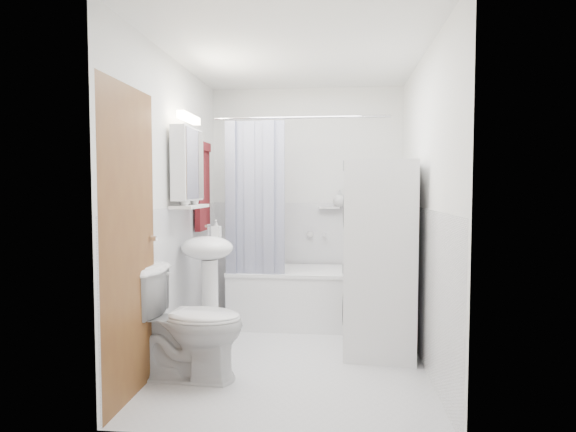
# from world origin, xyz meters

# --- Properties ---
(floor) EXTENTS (2.60, 2.60, 0.00)m
(floor) POSITION_xyz_m (0.00, 0.00, 0.00)
(floor) COLOR silver
(floor) RESTS_ON ground
(room_walls) EXTENTS (2.60, 2.60, 2.60)m
(room_walls) POSITION_xyz_m (0.00, 0.00, 1.49)
(room_walls) COLOR white
(room_walls) RESTS_ON ground
(wainscot) EXTENTS (1.98, 2.58, 2.58)m
(wainscot) POSITION_xyz_m (0.00, 0.29, 0.60)
(wainscot) COLOR white
(wainscot) RESTS_ON ground
(door) EXTENTS (0.05, 2.00, 2.00)m
(door) POSITION_xyz_m (-0.95, -0.55, 1.00)
(door) COLOR brown
(door) RESTS_ON ground
(bathtub) EXTENTS (1.44, 0.68, 0.55)m
(bathtub) POSITION_xyz_m (-0.00, 0.92, 0.30)
(bathtub) COLOR white
(bathtub) RESTS_ON ground
(tub_spout) EXTENTS (0.04, 0.12, 0.04)m
(tub_spout) POSITION_xyz_m (0.20, 1.25, 0.87)
(tub_spout) COLOR silver
(tub_spout) RESTS_ON room_walls
(curtain_rod) EXTENTS (1.62, 0.02, 0.02)m
(curtain_rod) POSITION_xyz_m (-0.00, 0.64, 2.00)
(curtain_rod) COLOR silver
(curtain_rod) RESTS_ON room_walls
(shower_curtain) EXTENTS (0.55, 0.02, 1.45)m
(shower_curtain) POSITION_xyz_m (-0.44, 0.64, 1.25)
(shower_curtain) COLOR #131844
(shower_curtain) RESTS_ON curtain_rod
(sink) EXTENTS (0.44, 0.37, 1.04)m
(sink) POSITION_xyz_m (-0.75, 0.14, 0.70)
(sink) COLOR white
(sink) RESTS_ON ground
(medicine_cabinet) EXTENTS (0.13, 0.50, 0.71)m
(medicine_cabinet) POSITION_xyz_m (-0.90, 0.10, 1.57)
(medicine_cabinet) COLOR white
(medicine_cabinet) RESTS_ON room_walls
(shelf) EXTENTS (0.18, 0.54, 0.02)m
(shelf) POSITION_xyz_m (-0.89, 0.10, 1.20)
(shelf) COLOR silver
(shelf) RESTS_ON room_walls
(shower_caddy) EXTENTS (0.22, 0.06, 0.02)m
(shower_caddy) POSITION_xyz_m (0.25, 1.24, 1.15)
(shower_caddy) COLOR silver
(shower_caddy) RESTS_ON room_walls
(towel) EXTENTS (0.07, 0.35, 0.84)m
(towel) POSITION_xyz_m (-0.94, 0.65, 1.38)
(towel) COLOR maroon
(towel) RESTS_ON room_walls
(washer_dryer) EXTENTS (0.61, 0.61, 1.57)m
(washer_dryer) POSITION_xyz_m (0.68, 0.12, 0.79)
(washer_dryer) COLOR white
(washer_dryer) RESTS_ON ground
(toilet) EXTENTS (0.83, 0.50, 0.79)m
(toilet) POSITION_xyz_m (-0.72, -0.52, 0.39)
(toilet) COLOR white
(toilet) RESTS_ON ground
(soap_pump) EXTENTS (0.08, 0.17, 0.08)m
(soap_pump) POSITION_xyz_m (-0.71, 0.25, 0.95)
(soap_pump) COLOR gray
(soap_pump) RESTS_ON sink
(shelf_bottle) EXTENTS (0.07, 0.18, 0.07)m
(shelf_bottle) POSITION_xyz_m (-0.89, -0.05, 1.25)
(shelf_bottle) COLOR gray
(shelf_bottle) RESTS_ON shelf
(shelf_cup) EXTENTS (0.10, 0.09, 0.10)m
(shelf_cup) POSITION_xyz_m (-0.89, 0.22, 1.26)
(shelf_cup) COLOR gray
(shelf_cup) RESTS_ON shelf
(shampoo_a) EXTENTS (0.13, 0.17, 0.13)m
(shampoo_a) POSITION_xyz_m (0.35, 1.24, 1.23)
(shampoo_a) COLOR gray
(shampoo_a) RESTS_ON shower_caddy
(shampoo_b) EXTENTS (0.08, 0.21, 0.08)m
(shampoo_b) POSITION_xyz_m (0.47, 1.24, 1.20)
(shampoo_b) COLOR #2A5EA8
(shampoo_b) RESTS_ON shower_caddy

